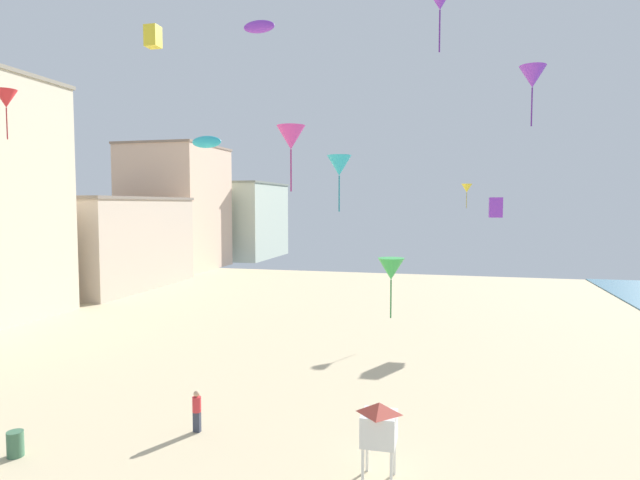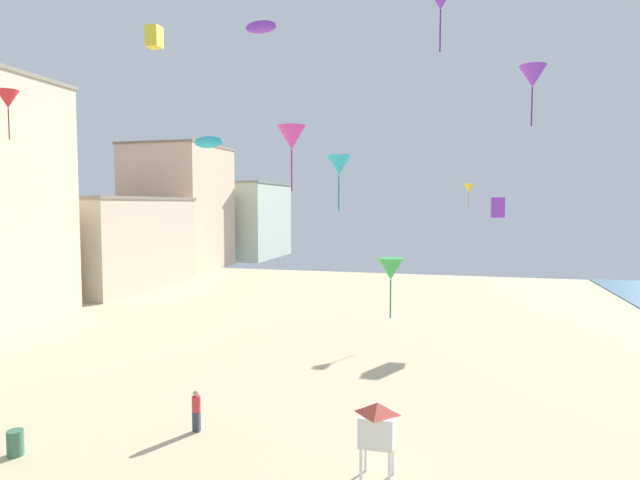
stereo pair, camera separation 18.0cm
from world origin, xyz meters
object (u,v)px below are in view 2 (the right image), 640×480
kite_flyer (196,408)px  kite_green_delta (391,269)px  kite_purple_delta (533,77)px  kite_purple_box (498,207)px  kite_red_delta (8,99)px  kite_magenta_delta (292,138)px  beach_trash_bin (15,443)px  kite_yellow_box (154,37)px  kite_purple_parafoil (261,27)px  kite_cyan_parafoil (209,142)px  kite_yellow_delta (469,188)px  kite_cyan_delta (339,166)px  lifeguard_stand (377,424)px

kite_flyer → kite_green_delta: kite_green_delta is taller
kite_purple_delta → kite_purple_box: bearing=89.7°
kite_red_delta → kite_magenta_delta: bearing=17.6°
kite_purple_box → kite_purple_delta: bearing=-90.3°
beach_trash_bin → kite_red_delta: 18.01m
kite_purple_box → kite_flyer: bearing=-118.9°
beach_trash_bin → kite_yellow_box: size_ratio=0.74×
kite_purple_box → kite_green_delta: 20.50m
kite_flyer → kite_purple_parafoil: bearing=-85.6°
kite_flyer → kite_purple_delta: kite_purple_delta is taller
kite_purple_parafoil → kite_cyan_parafoil: kite_purple_parafoil is taller
kite_purple_parafoil → beach_trash_bin: bearing=-88.0°
kite_purple_box → kite_red_delta: kite_red_delta is taller
kite_yellow_delta → kite_cyan_parafoil: (-20.53, -3.99, 3.77)m
kite_yellow_delta → kite_yellow_box: 25.42m
kite_cyan_delta → kite_green_delta: (2.19, 0.04, -4.27)m
kite_magenta_delta → kite_cyan_parafoil: size_ratio=1.40×
kite_yellow_box → kite_purple_parafoil: 15.16m
kite_yellow_delta → kite_cyan_delta: (-5.67, -22.19, 0.33)m
lifeguard_stand → kite_purple_box: size_ratio=1.72×
beach_trash_bin → kite_cyan_parafoil: bearing=100.5°
kite_flyer → kite_purple_box: size_ratio=1.11×
beach_trash_bin → kite_green_delta: (12.41, 6.75, 5.77)m
kite_yellow_delta → kite_red_delta: bearing=-139.0°
kite_yellow_box → kite_red_delta: bearing=-139.1°
kite_purple_parafoil → lifeguard_stand: bearing=-62.2°
kite_red_delta → kite_flyer: bearing=-20.2°
kite_yellow_delta → kite_magenta_delta: size_ratio=0.54×
kite_purple_box → kite_yellow_delta: 3.60m
kite_yellow_box → kite_green_delta: kite_yellow_box is taller
lifeguard_stand → kite_yellow_delta: bearing=92.8°
kite_yellow_box → kite_purple_parafoil: size_ratio=0.45×
kite_purple_box → kite_yellow_box: kite_yellow_box is taller
kite_flyer → kite_purple_box: (12.66, 22.93, 7.73)m
kite_red_delta → kite_cyan_parafoil: (3.24, 16.65, -0.45)m
beach_trash_bin → kite_yellow_box: kite_yellow_box is taller
kite_magenta_delta → kite_purple_parafoil: bearing=116.3°
kite_green_delta → kite_yellow_box: bearing=156.3°
kite_magenta_delta → kite_flyer: bearing=-96.1°
lifeguard_stand → kite_cyan_delta: 10.36m
kite_purple_parafoil → kite_yellow_delta: bearing=5.0°
kite_yellow_delta → kite_cyan_delta: bearing=-104.3°
kite_green_delta → kite_purple_delta: (5.41, 1.07, 7.71)m
kite_green_delta → kite_purple_box: bearing=74.3°
kite_purple_parafoil → kite_magenta_delta: kite_purple_parafoil is taller
kite_purple_parafoil → kite_purple_box: bearing=-3.3°
kite_yellow_delta → kite_purple_parafoil: bearing=-175.0°
lifeguard_stand → kite_purple_box: (5.28, 24.80, 6.81)m
kite_purple_parafoil → kite_green_delta: 30.14m
kite_green_delta → beach_trash_bin: bearing=-151.5°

